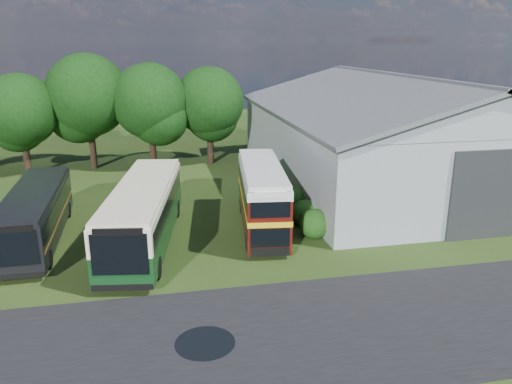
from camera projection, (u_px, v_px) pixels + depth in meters
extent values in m
plane|color=#1B310F|center=(233.00, 299.00, 21.15)|extent=(120.00, 120.00, 0.00)
cube|color=black|center=(323.00, 329.00, 18.92)|extent=(60.00, 8.00, 0.02)
cylinder|color=black|center=(205.00, 343.00, 18.05)|extent=(2.20, 2.20, 0.01)
cube|color=gray|center=(392.00, 146.00, 38.26)|extent=(18.00, 24.00, 5.50)
cube|color=#2D3033|center=(494.00, 195.00, 27.02)|extent=(5.20, 0.18, 5.00)
cylinder|color=black|center=(27.00, 157.00, 40.18)|extent=(0.56, 0.56, 3.06)
sphere|color=black|center=(20.00, 110.00, 39.09)|extent=(5.78, 5.78, 5.78)
cylinder|color=black|center=(93.00, 148.00, 42.29)|extent=(0.56, 0.56, 3.60)
sphere|color=black|center=(88.00, 95.00, 41.01)|extent=(6.80, 6.80, 6.80)
cylinder|color=black|center=(153.00, 149.00, 42.37)|extent=(0.56, 0.56, 3.31)
sphere|color=black|center=(150.00, 101.00, 41.19)|extent=(6.26, 6.26, 6.26)
cylinder|color=black|center=(210.00, 146.00, 44.12)|extent=(0.56, 0.56, 3.17)
sphere|color=black|center=(209.00, 102.00, 42.99)|extent=(5.98, 5.98, 5.98)
sphere|color=#194714|center=(314.00, 237.00, 27.86)|extent=(1.70, 1.70, 1.70)
sphere|color=#194714|center=(304.00, 224.00, 29.73)|extent=(1.60, 1.60, 1.60)
sphere|color=#194714|center=(295.00, 213.00, 31.61)|extent=(1.80, 1.80, 1.80)
cube|color=#0E3615|center=(144.00, 212.00, 26.41)|extent=(4.61, 12.23, 2.97)
cube|color=#470F0A|center=(262.00, 195.00, 28.41)|extent=(3.35, 9.11, 3.56)
cube|color=black|center=(36.00, 213.00, 26.78)|extent=(2.71, 10.64, 2.63)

